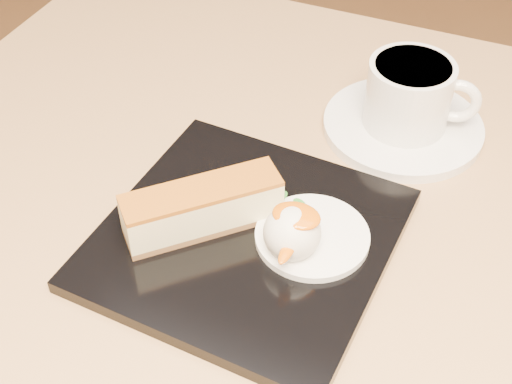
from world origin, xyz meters
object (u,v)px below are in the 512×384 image
at_px(dessert_plate, 246,239).
at_px(saucer, 403,126).
at_px(ice_cream_scoop, 292,233).
at_px(coffee_cup, 411,94).
at_px(cheesecake, 202,208).
at_px(table, 266,377).

xyz_separation_m(dessert_plate, saucer, (0.08, 0.19, -0.00)).
bearing_deg(ice_cream_scoop, coffee_cup, 78.36).
xyz_separation_m(ice_cream_scoop, coffee_cup, (0.04, 0.20, 0.01)).
bearing_deg(coffee_cup, saucer, 180.00).
bearing_deg(saucer, dessert_plate, -112.34).
distance_m(cheesecake, ice_cream_scoop, 0.08).
bearing_deg(ice_cream_scoop, cheesecake, 180.00).
height_order(table, ice_cream_scoop, ice_cream_scoop).
distance_m(dessert_plate, ice_cream_scoop, 0.05).
height_order(table, cheesecake, cheesecake).
distance_m(ice_cream_scoop, saucer, 0.20).
height_order(saucer, coffee_cup, coffee_cup).
distance_m(table, ice_cream_scoop, 0.19).
bearing_deg(coffee_cup, dessert_plate, -122.40).
bearing_deg(coffee_cup, ice_cream_scoop, -111.23).
height_order(cheesecake, coffee_cup, coffee_cup).
xyz_separation_m(saucer, coffee_cup, (0.00, 0.00, 0.04)).
height_order(dessert_plate, coffee_cup, coffee_cup).
height_order(ice_cream_scoop, saucer, ice_cream_scoop).
relative_size(table, dessert_plate, 3.64).
bearing_deg(table, ice_cream_scoop, 42.09).
xyz_separation_m(dessert_plate, coffee_cup, (0.08, 0.19, 0.04)).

